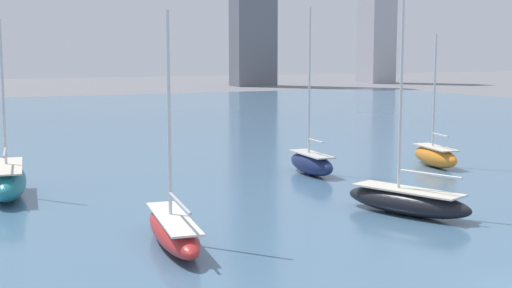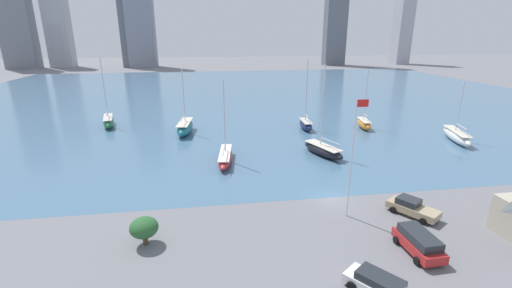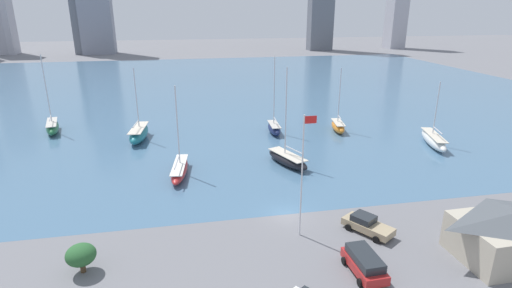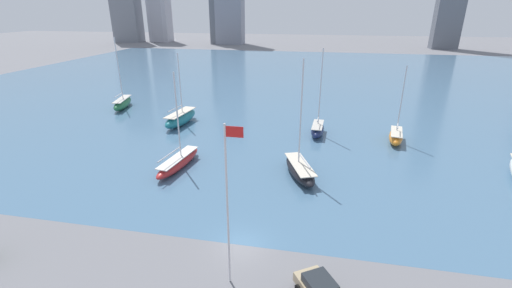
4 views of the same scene
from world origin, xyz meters
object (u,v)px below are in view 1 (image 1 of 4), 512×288
(sailboat_teal, at_px, (7,180))
(sailboat_orange, at_px, (435,155))
(sailboat_black, at_px, (407,200))
(sailboat_red, at_px, (173,229))
(sailboat_navy, at_px, (311,162))

(sailboat_teal, relative_size, sailboat_orange, 1.06)
(sailboat_black, distance_m, sailboat_teal, 26.47)
(sailboat_red, relative_size, sailboat_orange, 1.05)
(sailboat_teal, distance_m, sailboat_orange, 34.71)
(sailboat_red, distance_m, sailboat_teal, 17.46)
(sailboat_navy, relative_size, sailboat_red, 1.12)
(sailboat_navy, xyz_separation_m, sailboat_black, (-1.64, -14.85, -0.10))
(sailboat_navy, distance_m, sailboat_teal, 23.13)
(sailboat_navy, xyz_separation_m, sailboat_red, (-16.66, -15.61, -0.15))
(sailboat_red, xyz_separation_m, sailboat_teal, (-6.46, 16.22, 0.32))
(sailboat_black, height_order, sailboat_orange, sailboat_black)
(sailboat_navy, bearing_deg, sailboat_red, -133.91)
(sailboat_red, height_order, sailboat_teal, sailboat_teal)
(sailboat_red, xyz_separation_m, sailboat_orange, (28.21, 14.60, 0.12))
(sailboat_navy, bearing_deg, sailboat_orange, -2.02)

